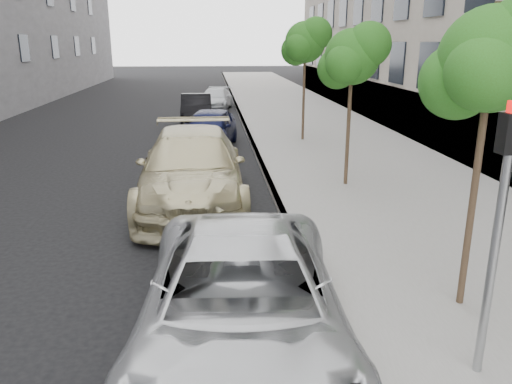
{
  "coord_description": "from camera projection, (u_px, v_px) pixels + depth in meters",
  "views": [
    {
      "loc": [
        -0.43,
        -4.84,
        3.86
      ],
      "look_at": [
        0.28,
        2.95,
        1.5
      ],
      "focal_mm": 35.0,
      "sensor_mm": 36.0,
      "label": 1
    }
  ],
  "objects": [
    {
      "name": "sidewalk",
      "position": [
        292.0,
        109.0,
        29.0
      ],
      "size": [
        6.4,
        72.0,
        0.14
      ],
      "primitive_type": "cube",
      "color": "gray",
      "rests_on": "ground"
    },
    {
      "name": "curb",
      "position": [
        238.0,
        110.0,
        28.72
      ],
      "size": [
        0.15,
        72.0,
        0.14
      ],
      "primitive_type": "cube",
      "color": "#9E9B93",
      "rests_on": "ground"
    },
    {
      "name": "tree_near",
      "position": [
        493.0,
        59.0,
        6.42
      ],
      "size": [
        1.71,
        1.51,
        4.35
      ],
      "color": "#38281C",
      "rests_on": "sidewalk"
    },
    {
      "name": "tree_mid",
      "position": [
        353.0,
        57.0,
        12.66
      ],
      "size": [
        1.74,
        1.54,
        4.21
      ],
      "color": "#38281C",
      "rests_on": "sidewalk"
    },
    {
      "name": "tree_far",
      "position": [
        306.0,
        42.0,
        18.76
      ],
      "size": [
        1.84,
        1.64,
        4.62
      ],
      "color": "#38281C",
      "rests_on": "sidewalk"
    },
    {
      "name": "signal_pole",
      "position": [
        500.0,
        212.0,
        5.33
      ],
      "size": [
        0.25,
        0.19,
        3.15
      ],
      "rotation": [
        0.0,
        0.0,
        0.04
      ],
      "color": "#939699",
      "rests_on": "sidewalk"
    },
    {
      "name": "minivan",
      "position": [
        242.0,
        303.0,
        6.16
      ],
      "size": [
        2.83,
        5.6,
        1.52
      ],
      "primitive_type": "imported",
      "rotation": [
        0.0,
        0.0,
        -0.06
      ],
      "color": "silver",
      "rests_on": "ground"
    },
    {
      "name": "suv",
      "position": [
        192.0,
        168.0,
        12.17
      ],
      "size": [
        2.55,
        6.18,
        1.79
      ],
      "primitive_type": "imported",
      "rotation": [
        0.0,
        0.0,
        0.01
      ],
      "color": "#BEB387",
      "rests_on": "ground"
    },
    {
      "name": "sedan_blue",
      "position": [
        210.0,
        129.0,
        18.68
      ],
      "size": [
        2.42,
        4.54,
        1.47
      ],
      "primitive_type": "imported",
      "rotation": [
        0.0,
        0.0,
        -0.17
      ],
      "color": "#0F1335",
      "rests_on": "ground"
    },
    {
      "name": "sedan_black",
      "position": [
        196.0,
        108.0,
        24.64
      ],
      "size": [
        1.54,
        4.21,
        1.38
      ],
      "primitive_type": "imported",
      "rotation": [
        0.0,
        0.0,
        0.02
      ],
      "color": "black",
      "rests_on": "ground"
    },
    {
      "name": "sedan_rear",
      "position": [
        216.0,
        99.0,
        29.33
      ],
      "size": [
        2.4,
        4.45,
        1.22
      ],
      "primitive_type": "imported",
      "rotation": [
        0.0,
        0.0,
        -0.17
      ],
      "color": "#B0B4B9",
      "rests_on": "ground"
    }
  ]
}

